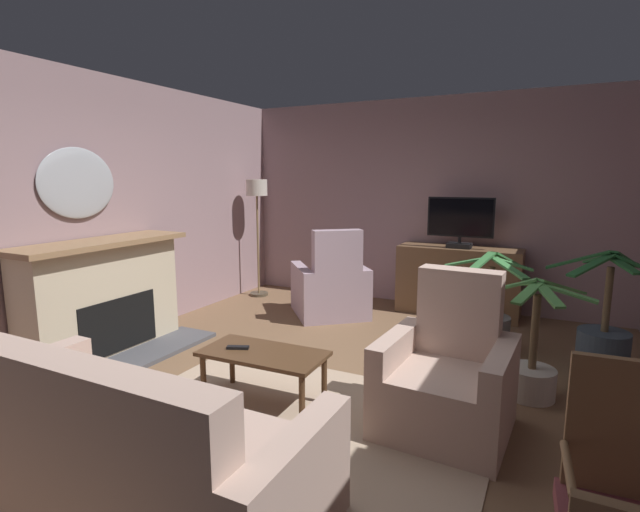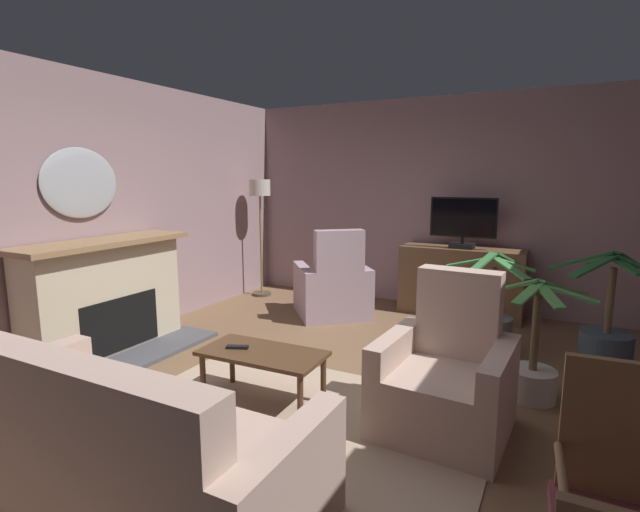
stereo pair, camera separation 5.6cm
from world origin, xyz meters
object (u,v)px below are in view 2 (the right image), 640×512
Objects in this scene: tv_remote at (237,347)px; armchair_in_far_corner at (333,289)px; side_chair_far_end at (620,505)px; coffee_table at (262,358)px; wall_mirror_oval at (80,183)px; television at (463,221)px; potted_plant_on_hearth_side at (605,348)px; potted_plant_small_fern_corner at (490,330)px; potted_plant_leafy_by_curtain at (533,372)px; fireplace at (107,300)px; floor_lamp at (260,203)px; sofa_floral at (123,451)px; tv_cabinet at (461,283)px; armchair_by_fireplace at (446,381)px.

armchair_in_far_corner is (-0.35, 2.40, -0.09)m from tv_remote.
coffee_table is at bearing 157.07° from side_chair_far_end.
wall_mirror_oval is 4.25m from television.
potted_plant_on_hearth_side is at bearing 19.54° from wall_mirror_oval.
armchair_in_far_corner reaches higher than potted_plant_small_fern_corner.
television is 0.83× the size of potted_plant_leafy_by_curtain.
tv_remote is 3.17m from potted_plant_on_hearth_side.
television is 2.18m from potted_plant_on_hearth_side.
wall_mirror_oval is (-0.25, -0.00, 1.13)m from fireplace.
fireplace is 4.10m from television.
armchair_in_far_corner is at bearing -17.63° from floor_lamp.
fireplace is 3.78m from potted_plant_small_fern_corner.
potted_plant_leafy_by_curtain is at bearing 51.92° from sofa_floral.
television is at bearing 5.84° from floor_lamp.
tv_remote is 2.60m from side_chair_far_end.
potted_plant_small_fern_corner is (3.61, 1.69, -1.42)m from wall_mirror_oval.
potted_plant_leafy_by_curtain is (-0.39, 1.98, -0.32)m from side_chair_far_end.
tv_cabinet is 4.51m from sofa_floral.
television is 0.65× the size of armchair_in_far_corner.
coffee_table is at bearing -150.40° from potted_plant_leafy_by_curtain.
armchair_in_far_corner is at bearing -152.87° from television.
potted_plant_small_fern_corner is at bearing 26.64° from fireplace.
armchair_by_fireplace is 0.98× the size of potted_plant_on_hearth_side.
television is 0.72× the size of potted_plant_on_hearth_side.
sofa_floral is at bearing -113.73° from potted_plant_small_fern_corner.
wall_mirror_oval is at bearing 146.29° from sofa_floral.
tv_remote is at bearing -58.67° from floor_lamp.
floor_lamp is (-2.80, -0.29, 0.16)m from television.
floor_lamp is at bearing 89.29° from fireplace.
potted_plant_leafy_by_curtain reaches higher than coffee_table.
floor_lamp is (-1.73, 2.84, 0.93)m from tv_remote.
potted_plant_on_hearth_side is 0.97m from potted_plant_small_fern_corner.
sofa_floral is 3.46m from potted_plant_small_fern_corner.
potted_plant_on_hearth_side is at bearing 37.52° from coffee_table.
armchair_by_fireplace is (0.46, -2.86, -0.07)m from tv_cabinet.
television is (0.00, -0.05, 0.79)m from tv_cabinet.
tv_cabinet reaches higher than tv_remote.
armchair_in_far_corner is at bearing 169.40° from potted_plant_on_hearth_side.
wall_mirror_oval reaches higher than side_chair_far_end.
tv_remote is 0.18× the size of potted_plant_leafy_by_curtain.
coffee_table is at bearing -126.68° from potted_plant_small_fern_corner.
potted_plant_leafy_by_curtain is at bearing -175.88° from tv_remote.
wall_mirror_oval is 4.38m from potted_plant_leafy_by_curtain.
wall_mirror_oval reaches higher than floor_lamp.
fireplace reaches higher than tv_cabinet.
side_chair_far_end is (2.43, -0.90, 0.11)m from tv_remote.
floor_lamp is at bearing 154.98° from potted_plant_leafy_by_curtain.
television is (2.83, 2.90, 0.65)m from fireplace.
armchair_in_far_corner is 2.73m from potted_plant_leafy_by_curtain.
potted_plant_on_hearth_side is at bearing 20.57° from fireplace.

